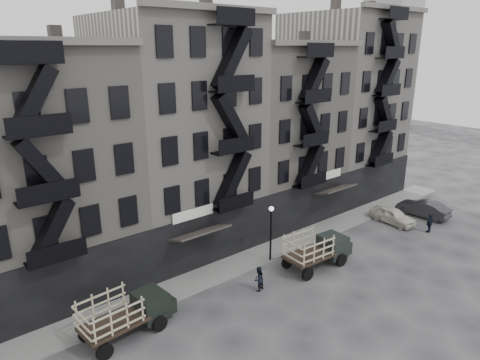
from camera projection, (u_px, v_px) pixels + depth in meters
ground at (264, 291)px, 27.35m from camera, size 140.00×140.00×0.00m
sidewalk at (228, 267)px, 30.08m from camera, size 55.00×2.50×0.15m
building_midwest at (38, 173)px, 26.23m from camera, size 10.00×11.35×16.20m
building_center at (177, 136)px, 32.02m from camera, size 10.00×11.35×18.20m
building_mideast at (273, 133)px, 38.41m from camera, size 10.00×11.35×16.20m
building_east at (343, 107)px, 44.05m from camera, size 10.00×11.35×19.20m
lamp_post at (271, 226)px, 30.25m from camera, size 0.36×0.36×4.28m
stake_truck_west at (126, 310)px, 22.78m from camera, size 5.34×2.51×2.61m
stake_truck_east at (317, 247)px, 29.95m from camera, size 5.46×2.52×2.68m
car_east at (393, 215)px, 37.68m from camera, size 1.83×4.18×1.40m
car_far at (423, 208)px, 39.16m from camera, size 1.96×4.72×1.52m
pedestrian_mid at (258, 279)px, 27.16m from camera, size 0.91×0.78×1.64m
policeman at (430, 223)px, 35.72m from camera, size 0.96×0.43×1.61m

